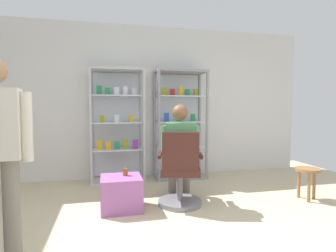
% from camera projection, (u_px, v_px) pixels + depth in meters
% --- Properties ---
extents(back_wall, '(6.00, 0.10, 2.70)m').
position_uv_depth(back_wall, '(147.00, 102.00, 4.96)').
color(back_wall, silver).
rests_on(back_wall, ground).
extents(display_cabinet_left, '(0.90, 0.45, 1.90)m').
position_uv_depth(display_cabinet_left, '(117.00, 124.00, 4.63)').
color(display_cabinet_left, '#B7B7BC').
rests_on(display_cabinet_left, ground).
extents(display_cabinet_right, '(0.90, 0.45, 1.90)m').
position_uv_depth(display_cabinet_right, '(179.00, 124.00, 4.88)').
color(display_cabinet_right, gray).
rests_on(display_cabinet_right, ground).
extents(office_chair, '(0.62, 0.59, 0.96)m').
position_uv_depth(office_chair, '(180.00, 176.00, 3.44)').
color(office_chair, slate).
rests_on(office_chair, ground).
extents(seated_shopkeeper, '(0.55, 0.62, 1.29)m').
position_uv_depth(seated_shopkeeper, '(180.00, 149.00, 3.58)').
color(seated_shopkeeper, slate).
rests_on(seated_shopkeeper, ground).
extents(storage_crate, '(0.49, 0.46, 0.41)m').
position_uv_depth(storage_crate, '(121.00, 193.00, 3.34)').
color(storage_crate, '#9E599E').
rests_on(storage_crate, ground).
extents(tea_glass, '(0.06, 0.06, 0.09)m').
position_uv_depth(tea_glass, '(125.00, 172.00, 3.38)').
color(tea_glass, brown).
rests_on(tea_glass, storage_crate).
extents(wooden_stool, '(0.32, 0.32, 0.43)m').
position_uv_depth(wooden_stool, '(308.00, 175.00, 3.69)').
color(wooden_stool, olive).
rests_on(wooden_stool, ground).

